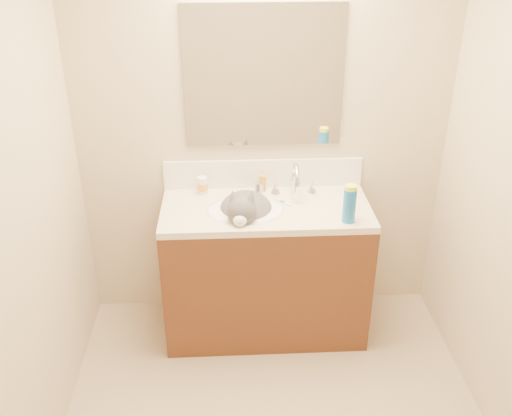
{
  "coord_description": "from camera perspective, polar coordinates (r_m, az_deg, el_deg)",
  "views": [
    {
      "loc": [
        -0.21,
        -1.91,
        2.38
      ],
      "look_at": [
        -0.06,
        0.92,
        0.88
      ],
      "focal_mm": 40.0,
      "sensor_mm": 36.0,
      "label": 1
    }
  ],
  "objects": [
    {
      "name": "backsplash",
      "position": [
        3.46,
        0.72,
        3.47
      ],
      "size": [
        1.2,
        0.02,
        0.18
      ],
      "primitive_type": "cube",
      "color": "white",
      "rests_on": "counter_slab"
    },
    {
      "name": "silver_jar",
      "position": [
        3.42,
        0.3,
        2.08
      ],
      "size": [
        0.07,
        0.07,
        0.06
      ],
      "primitive_type": "cylinder",
      "rotation": [
        0.0,
        0.0,
        -0.3
      ],
      "color": "#B7B7BC",
      "rests_on": "counter_slab"
    },
    {
      "name": "mirror",
      "position": [
        3.26,
        0.78,
        12.95
      ],
      "size": [
        0.9,
        0.02,
        0.8
      ],
      "primitive_type": "cube",
      "color": "white",
      "rests_on": "room_shell"
    },
    {
      "name": "spray_can",
      "position": [
        3.11,
        9.32,
        0.25
      ],
      "size": [
        0.08,
        0.08,
        0.19
      ],
      "primitive_type": "cylinder",
      "rotation": [
        0.0,
        0.0,
        -0.13
      ],
      "color": "#1A6DB7",
      "rests_on": "counter_slab"
    },
    {
      "name": "counter_slab",
      "position": [
        3.27,
        1.0,
        -0.19
      ],
      "size": [
        1.2,
        0.55,
        0.04
      ],
      "primitive_type": "cube",
      "color": "beige",
      "rests_on": "vanity_cabinet"
    },
    {
      "name": "pill_bottle",
      "position": [
        3.41,
        -5.37,
        2.27
      ],
      "size": [
        0.08,
        0.08,
        0.11
      ],
      "primitive_type": "cylinder",
      "rotation": [
        0.0,
        0.0,
        -0.36
      ],
      "color": "white",
      "rests_on": "counter_slab"
    },
    {
      "name": "toothbrush",
      "position": [
        3.31,
        2.7,
        0.63
      ],
      "size": [
        0.09,
        0.12,
        0.01
      ],
      "primitive_type": "cube",
      "rotation": [
        0.0,
        0.0,
        0.62
      ],
      "color": "white",
      "rests_on": "counter_slab"
    },
    {
      "name": "vanity_cabinet",
      "position": [
        3.5,
        0.94,
        -6.42
      ],
      "size": [
        1.2,
        0.55,
        0.82
      ],
      "primitive_type": "cube",
      "color": "#502915",
      "rests_on": "ground"
    },
    {
      "name": "toothbrush_head",
      "position": [
        3.31,
        2.7,
        0.68
      ],
      "size": [
        0.03,
        0.03,
        0.02
      ],
      "primitive_type": "cube",
      "rotation": [
        0.0,
        0.0,
        0.62
      ],
      "color": "#6C97E7",
      "rests_on": "counter_slab"
    },
    {
      "name": "amber_bottle",
      "position": [
        3.43,
        0.67,
        2.51
      ],
      "size": [
        0.05,
        0.05,
        0.1
      ],
      "primitive_type": "cylinder",
      "rotation": [
        0.0,
        0.0,
        -0.17
      ],
      "color": "#C48C17",
      "rests_on": "counter_slab"
    },
    {
      "name": "pill_label",
      "position": [
        3.41,
        -5.36,
        2.16
      ],
      "size": [
        0.08,
        0.08,
        0.04
      ],
      "primitive_type": "cylinder",
      "rotation": [
        0.0,
        0.0,
        -0.36
      ],
      "color": "orange",
      "rests_on": "pill_bottle"
    },
    {
      "name": "room_shell",
      "position": [
        2.12,
        2.96,
        2.9
      ],
      "size": [
        2.24,
        2.54,
        2.52
      ],
      "color": "#C4B091",
      "rests_on": "ground"
    },
    {
      "name": "spray_cap",
      "position": [
        3.07,
        9.46,
        1.93
      ],
      "size": [
        0.07,
        0.07,
        0.04
      ],
      "primitive_type": "cylinder",
      "rotation": [
        0.0,
        0.0,
        -0.13
      ],
      "color": "#F6FF1A",
      "rests_on": "spray_can"
    },
    {
      "name": "cat",
      "position": [
        3.25,
        -1.05,
        -0.46
      ],
      "size": [
        0.37,
        0.47,
        0.34
      ],
      "rotation": [
        0.0,
        0.0,
        -0.18
      ],
      "color": "#494749",
      "rests_on": "basin"
    },
    {
      "name": "basin",
      "position": [
        3.27,
        -1.07,
        -1.26
      ],
      "size": [
        0.45,
        0.36,
        0.14
      ],
      "primitive_type": "ellipsoid",
      "color": "white",
      "rests_on": "vanity_cabinet"
    },
    {
      "name": "faucet",
      "position": [
        3.37,
        3.92,
        2.58
      ],
      "size": [
        0.28,
        0.2,
        0.21
      ],
      "color": "silver",
      "rests_on": "counter_slab"
    }
  ]
}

